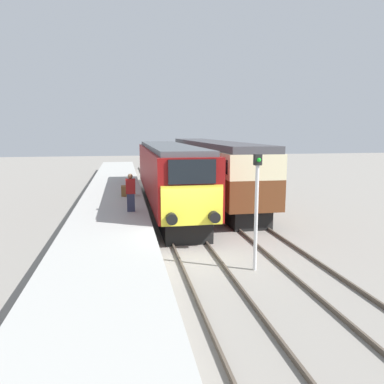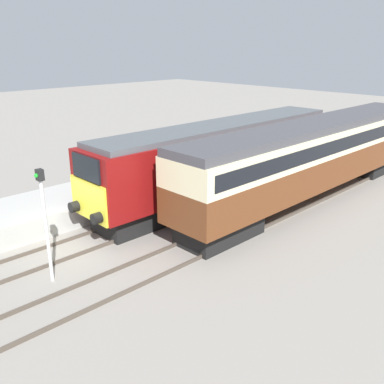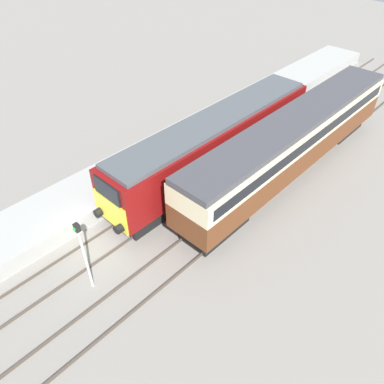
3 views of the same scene
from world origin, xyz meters
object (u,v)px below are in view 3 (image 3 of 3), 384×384
signal_post (84,252)px  luggage_crate (182,143)px  locomotive (215,142)px  person_on_platform (130,164)px  passenger_carriage (293,139)px

signal_post → luggage_crate: (-4.15, 10.13, -1.07)m
locomotive → person_on_platform: (-2.33, -4.68, -0.34)m
locomotive → luggage_crate: bearing=-172.2°
person_on_platform → luggage_crate: person_on_platform is taller
person_on_platform → signal_post: 7.07m
passenger_carriage → person_on_platform: 9.78m
person_on_platform → signal_post: signal_post is taller
passenger_carriage → signal_post: (-1.70, -13.70, -0.09)m
person_on_platform → luggage_crate: 4.39m
passenger_carriage → signal_post: size_ratio=4.69×
locomotive → signal_post: (1.70, -10.47, 0.14)m
passenger_carriage → luggage_crate: 6.95m
signal_post → passenger_carriage: bearing=82.9°
person_on_platform → signal_post: (4.03, -5.79, 0.48)m
locomotive → signal_post: signal_post is taller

